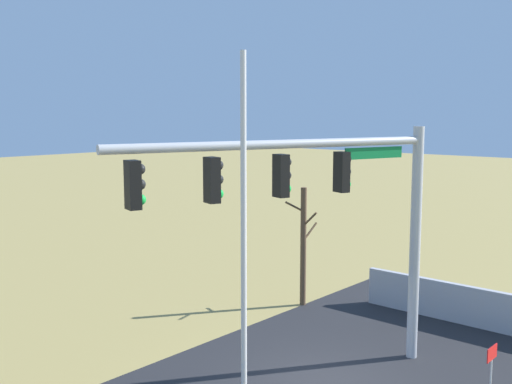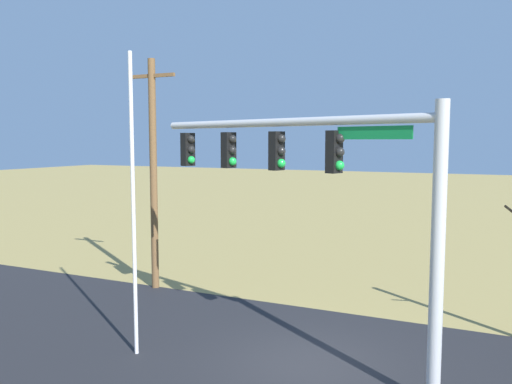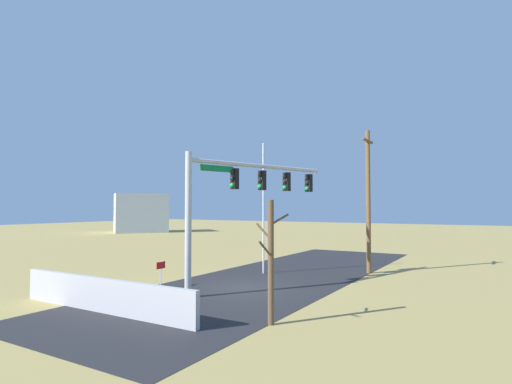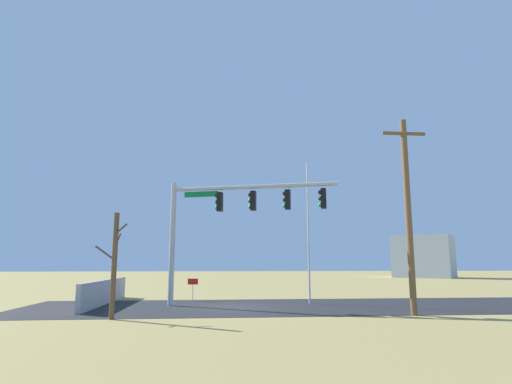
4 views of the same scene
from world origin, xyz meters
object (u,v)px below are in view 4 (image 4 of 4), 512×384
signal_mast (227,213)px  flagpole (308,231)px  utility_pole (408,210)px  bare_tree (114,263)px  open_sign (193,284)px  distant_building (424,256)px

signal_mast → flagpole: size_ratio=1.07×
utility_pole → signal_mast: bearing=-27.3°
utility_pole → bare_tree: 12.13m
signal_mast → utility_pole: size_ratio=0.98×
signal_mast → bare_tree: bearing=42.2°
utility_pole → open_sign: (9.30, -7.22, -3.38)m
flagpole → utility_pole: bearing=121.4°
bare_tree → open_sign: size_ratio=3.31×
flagpole → distant_building: flagpole is taller
utility_pole → distant_building: size_ratio=1.10×
signal_mast → distant_building: size_ratio=1.07×
bare_tree → flagpole: bearing=-148.9°
signal_mast → flagpole: (-4.36, -1.29, -0.78)m
signal_mast → open_sign: signal_mast is taller
flagpole → signal_mast: bearing=16.5°
utility_pole → open_sign: utility_pole is taller
flagpole → bare_tree: size_ratio=1.86×
distant_building → utility_pole: bearing=-169.7°
signal_mast → flagpole: 4.62m
flagpole → bare_tree: flagpole is taller
signal_mast → bare_tree: 6.44m
flagpole → distant_building: (-24.08, -35.26, -0.84)m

